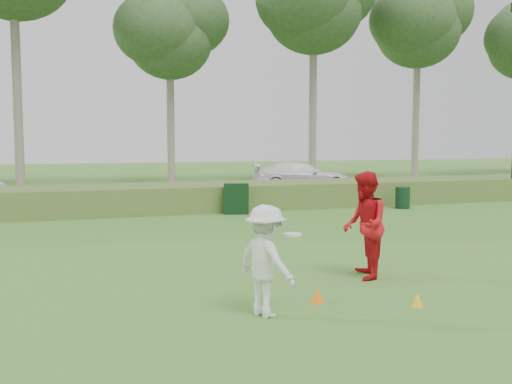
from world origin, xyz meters
name	(u,v)px	position (x,y,z in m)	size (l,w,h in m)	color
ground	(337,292)	(0.00, 0.00, 0.00)	(120.00, 120.00, 0.00)	#397527
reed_strip	(183,197)	(0.00, 12.00, 0.45)	(80.00, 3.00, 0.90)	#4B6829
park_road	(159,196)	(0.00, 17.00, 0.03)	(80.00, 6.00, 0.06)	#2D2D2D
tree_4	(170,33)	(2.00, 24.50, 8.59)	(6.24, 6.24, 11.50)	gray
tree_5	(314,2)	(10.00, 22.50, 10.47)	(7.28, 7.28, 14.00)	gray
tree_6	(418,23)	(18.00, 23.80, 10.10)	(7.02, 7.02, 13.50)	gray
player_white	(266,261)	(-1.53, -0.79, 0.78)	(1.00, 1.15, 1.56)	white
player_red	(365,225)	(0.89, 0.71, 0.96)	(0.93, 0.72, 1.91)	red
cone_orange	(318,295)	(-0.58, -0.46, 0.12)	(0.22, 0.22, 0.24)	orange
cone_yellow	(417,300)	(0.73, -1.12, 0.10)	(0.19, 0.19, 0.21)	yellow
utility_cabinet	(236,199)	(1.48, 10.24, 0.52)	(0.83, 0.52, 1.04)	black
trash_bin	(403,198)	(7.69, 9.71, 0.40)	(0.53, 0.53, 0.79)	black
car_right	(301,176)	(7.07, 17.46, 0.76)	(1.95, 4.80, 1.39)	white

